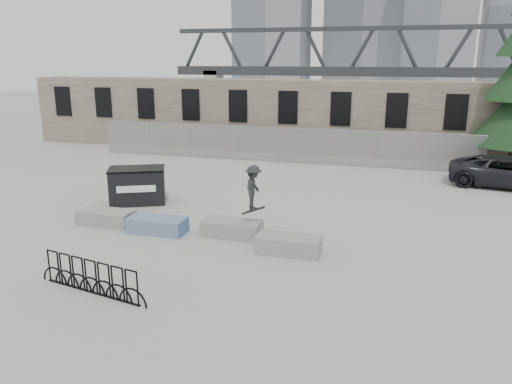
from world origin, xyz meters
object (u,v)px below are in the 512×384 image
at_px(planter_center_right, 232,228).
at_px(dumpster, 137,185).
at_px(bike_rack, 91,277).
at_px(suv, 508,172).
at_px(skateboarder, 253,188).
at_px(planter_center_left, 157,224).
at_px(planter_offset, 289,244).
at_px(planter_far_left, 106,217).

xyz_separation_m(planter_center_right, dumpster, (-5.03, 2.71, 0.46)).
distance_m(dumpster, bike_rack, 8.27).
height_order(planter_center_right, suv, suv).
bearing_deg(skateboarder, suv, -45.93).
distance_m(planter_center_left, planter_offset, 4.80).
distance_m(planter_center_right, skateboarder, 1.61).
bearing_deg(planter_far_left, skateboarder, 2.33).
height_order(planter_center_right, dumpster, dumpster).
bearing_deg(planter_center_left, bike_rack, -83.91).
xyz_separation_m(planter_center_right, suv, (10.22, 9.80, 0.43)).
bearing_deg(suv, dumpster, 125.02).
xyz_separation_m(planter_center_right, bike_rack, (-2.09, -5.01, 0.15)).
distance_m(suv, skateboarder, 13.60).
distance_m(planter_offset, suv, 13.42).
distance_m(planter_center_left, suv, 16.36).
xyz_separation_m(planter_center_left, skateboarder, (3.33, 0.47, 1.43)).
relative_size(dumpster, suv, 0.51).
xyz_separation_m(planter_center_left, planter_center_right, (2.59, 0.37, 0.00)).
bearing_deg(skateboarder, planter_center_right, 96.18).
bearing_deg(planter_center_right, dumpster, 151.68).
bearing_deg(planter_offset, dumpster, 153.14).
height_order(planter_far_left, planter_center_left, same).
xyz_separation_m(planter_far_left, planter_center_right, (4.76, 0.12, 0.00)).
distance_m(planter_far_left, dumpster, 2.88).
height_order(planter_center_left, dumpster, dumpster).
height_order(planter_center_right, planter_offset, same).
bearing_deg(bike_rack, planter_offset, 43.66).
bearing_deg(skateboarder, dumpster, 64.07).
xyz_separation_m(planter_far_left, dumpster, (-0.27, 2.83, 0.46)).
relative_size(planter_far_left, planter_offset, 1.00).
height_order(planter_far_left, bike_rack, bike_rack).
relative_size(dumpster, bike_rack, 0.74).
bearing_deg(bike_rack, skateboarder, 61.02).
distance_m(planter_center_right, bike_rack, 5.43).
xyz_separation_m(bike_rack, suv, (12.31, 14.81, 0.28)).
bearing_deg(suv, skateboarder, 145.73).
distance_m(planter_center_left, dumpster, 3.96).
xyz_separation_m(planter_offset, skateboarder, (-1.44, 1.04, 1.43)).
distance_m(planter_offset, dumpster, 8.09).
distance_m(planter_center_left, skateboarder, 3.65).
bearing_deg(dumpster, planter_far_left, -109.48).
relative_size(planter_center_left, suv, 0.39).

